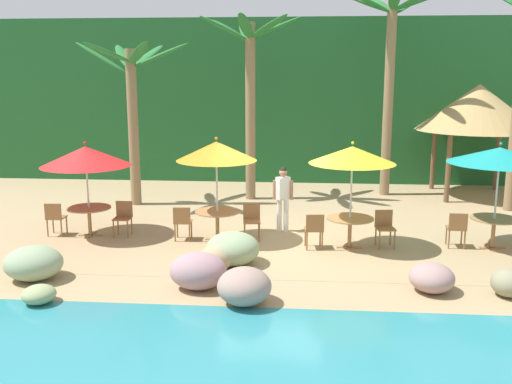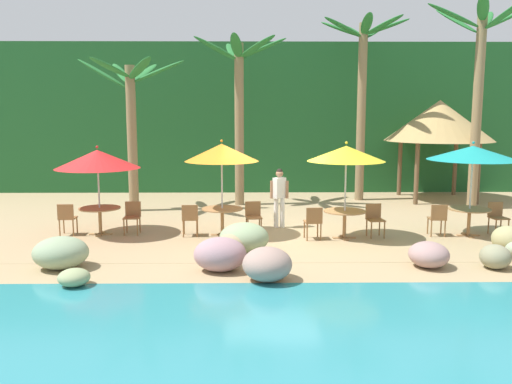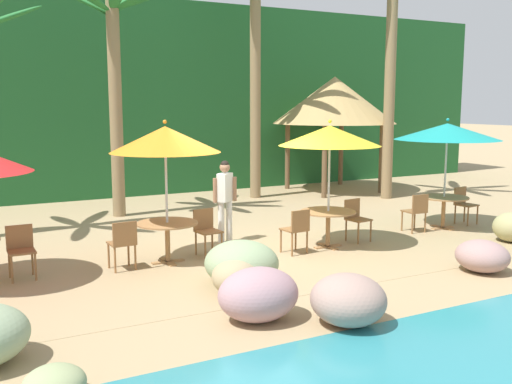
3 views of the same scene
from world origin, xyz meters
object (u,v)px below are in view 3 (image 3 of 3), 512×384
Objects in this scene: chair_yellow_inland at (297,228)px; palm_tree_second at (114,55)px; chair_yellow_seaward at (356,217)px; umbrella_orange at (165,139)px; umbrella_yellow at (330,136)px; chair_red_seaward at (21,248)px; dining_table_teal at (444,202)px; dining_table_yellow at (328,217)px; dining_table_orange at (167,229)px; palm_tree_third at (256,46)px; palapa_hut at (334,101)px; chair_orange_inland at (123,241)px; chair_teal_seaward at (464,202)px; chair_orange_seaward at (206,228)px; waiter_in_white at (225,195)px; umbrella_teal at (447,132)px; chair_teal_inland at (417,210)px; palm_tree_fourth at (392,44)px.

palm_tree_second is (-1.98, 5.39, 3.51)m from chair_yellow_inland.
chair_yellow_seaward and chair_yellow_inland have the same top height.
umbrella_orange is 1.01× the size of umbrella_yellow.
chair_red_seaward is 0.34× the size of umbrella_orange.
umbrella_orange reaches higher than dining_table_teal.
dining_table_orange is at bearing 172.90° from dining_table_yellow.
palm_tree_second is at bearing 85.38° from umbrella_orange.
dining_table_yellow is 3.37m from dining_table_teal.
palm_tree_third reaches higher than palapa_hut.
umbrella_yellow is 2.31× the size of dining_table_yellow.
chair_teal_seaward is at bearing 1.21° from chair_orange_inland.
chair_orange_inland is (-1.68, -0.33, 0.00)m from chair_orange_seaward.
palm_tree_third is at bearing 106.07° from dining_table_teal.
umbrella_orange is 2.95× the size of chair_yellow_inland.
umbrella_orange reaches higher than waiter_in_white.
dining_table_teal is at bearing 5.76° from chair_yellow_inland.
palm_tree_third reaches higher than waiter_in_white.
chair_teal_seaward reaches higher than dining_table_teal.
chair_yellow_seaward is at bearing -2.82° from dining_table_orange.
umbrella_orange is 1.02× the size of umbrella_teal.
umbrella_teal reaches higher than dining_table_orange.
chair_orange_inland is at bearing 172.24° from chair_yellow_inland.
palapa_hut is (10.20, 5.68, 2.42)m from chair_red_seaward.
chair_orange_seaward is 2.98m from umbrella_yellow.
chair_teal_inland is at bearing -1.98° from umbrella_orange.
chair_red_seaward is 1.64m from chair_orange_inland.
umbrella_yellow is 2.92× the size of chair_yellow_seaward.
dining_table_teal is at bearing -12.42° from waiter_in_white.
umbrella_teal is 0.63× the size of palapa_hut.
waiter_in_white is at bearing 45.59° from chair_orange_seaward.
dining_table_yellow is 8.10m from palapa_hut.
palm_tree_third is at bearing 82.36° from chair_yellow_seaward.
chair_yellow_inland is (-0.84, -0.18, -0.10)m from dining_table_yellow.
chair_yellow_inland is (4.81, -0.80, 0.00)m from chair_red_seaward.
umbrella_yellow is 2.92× the size of chair_yellow_inland.
umbrella_teal is (6.57, -0.15, 1.60)m from dining_table_orange.
umbrella_orange is at bearing -94.62° from palm_tree_second.
chair_orange_seaward is 0.15× the size of palm_tree_second.
chair_teal_inland reaches higher than dining_table_yellow.
umbrella_orange is at bearing -129.74° from palm_tree_third.
chair_orange_inland is at bearing -103.97° from palm_tree_second.
umbrella_teal reaches higher than chair_teal_inland.
umbrella_orange is 2.95× the size of chair_orange_seaward.
umbrella_orange is 1.91m from chair_orange_inland.
umbrella_yellow is 2.31× the size of dining_table_teal.
chair_yellow_inland is 4.22m from dining_table_teal.
chair_orange_inland is 10.75m from palm_tree_fourth.
chair_teal_seaward is (7.41, 0.03, -0.10)m from dining_table_orange.
chair_orange_seaward is 1.16m from waiter_in_white.
umbrella_teal is at bearing -1.35° from umbrella_orange.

